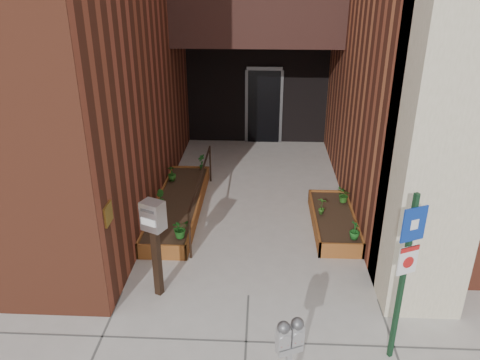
# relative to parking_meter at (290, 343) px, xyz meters

# --- Properties ---
(ground) EXTENTS (80.00, 80.00, 0.00)m
(ground) POSITION_rel_parking_meter_xyz_m (-0.50, 2.11, -1.05)
(ground) COLOR #9E9991
(ground) RESTS_ON ground
(planter_left) EXTENTS (0.90, 3.60, 0.30)m
(planter_left) POSITION_rel_parking_meter_xyz_m (-2.05, 4.81, -0.91)
(planter_left) COLOR brown
(planter_left) RESTS_ON ground
(planter_right) EXTENTS (0.80, 2.20, 0.30)m
(planter_right) POSITION_rel_parking_meter_xyz_m (1.10, 4.31, -0.91)
(planter_right) COLOR brown
(planter_right) RESTS_ON ground
(handrail) EXTENTS (0.04, 3.34, 0.90)m
(handrail) POSITION_rel_parking_meter_xyz_m (-1.55, 4.76, -0.30)
(handrail) COLOR black
(handrail) RESTS_ON ground
(parking_meter) EXTENTS (0.31, 0.21, 1.35)m
(parking_meter) POSITION_rel_parking_meter_xyz_m (0.00, 0.00, 0.00)
(parking_meter) COLOR #A8A8AA
(parking_meter) RESTS_ON ground
(sign_post) EXTENTS (0.30, 0.15, 2.38)m
(sign_post) POSITION_rel_parking_meter_xyz_m (1.41, 0.94, 0.42)
(sign_post) COLOR #12331C
(sign_post) RESTS_ON ground
(payment_dropbox) EXTENTS (0.39, 0.35, 1.61)m
(payment_dropbox) POSITION_rel_parking_meter_xyz_m (-1.89, 2.10, 0.11)
(payment_dropbox) COLOR black
(payment_dropbox) RESTS_ON ground
(shrub_left_a) EXTENTS (0.44, 0.44, 0.35)m
(shrub_left_a) POSITION_rel_parking_meter_xyz_m (-1.75, 3.31, -0.57)
(shrub_left_a) COLOR #1A5217
(shrub_left_a) RESTS_ON planter_left
(shrub_left_b) EXTENTS (0.27, 0.27, 0.36)m
(shrub_left_b) POSITION_rel_parking_meter_xyz_m (-2.35, 4.44, -0.56)
(shrub_left_b) COLOR #1D5518
(shrub_left_b) RESTS_ON planter_left
(shrub_left_c) EXTENTS (0.21, 0.21, 0.34)m
(shrub_left_c) POSITION_rel_parking_meter_xyz_m (-2.35, 5.75, -0.57)
(shrub_left_c) COLOR #1E5016
(shrub_left_c) RESTS_ON planter_left
(shrub_left_d) EXTENTS (0.28, 0.28, 0.38)m
(shrub_left_d) POSITION_rel_parking_meter_xyz_m (-1.75, 6.41, -0.56)
(shrub_left_d) COLOR #1B601F
(shrub_left_d) RESTS_ON planter_left
(shrub_right_a) EXTENTS (0.20, 0.20, 0.33)m
(shrub_right_a) POSITION_rel_parking_meter_xyz_m (1.33, 3.41, -0.58)
(shrub_right_a) COLOR #175319
(shrub_right_a) RESTS_ON planter_right
(shrub_right_b) EXTENTS (0.26, 0.26, 0.36)m
(shrub_right_b) POSITION_rel_parking_meter_xyz_m (0.85, 4.30, -0.56)
(shrub_right_b) COLOR #2B5F1B
(shrub_right_b) RESTS_ON planter_right
(shrub_right_c) EXTENTS (0.39, 0.39, 0.32)m
(shrub_right_c) POSITION_rel_parking_meter_xyz_m (1.35, 4.83, -0.59)
(shrub_right_c) COLOR #26601B
(shrub_right_c) RESTS_ON planter_right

